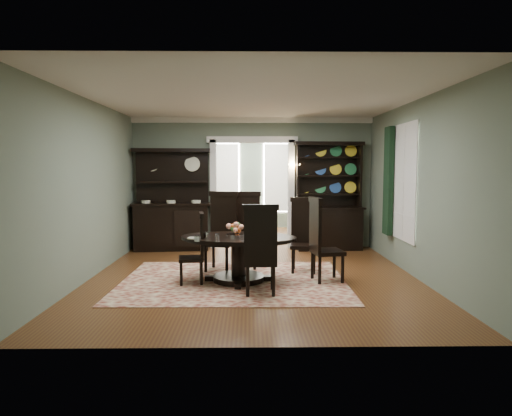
{
  "coord_description": "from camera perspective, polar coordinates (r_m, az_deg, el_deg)",
  "views": [
    {
      "loc": [
        -0.08,
        -7.59,
        1.87
      ],
      "look_at": [
        0.05,
        0.6,
        1.14
      ],
      "focal_mm": 32.0,
      "sensor_mm": 36.0,
      "label": 1
    }
  ],
  "objects": [
    {
      "name": "chair_far_right",
      "position": [
        8.25,
        6.02,
        -3.06
      ],
      "size": [
        0.55,
        0.53,
        1.33
      ],
      "rotation": [
        0.0,
        0.0,
        3.0
      ],
      "color": "black",
      "rests_on": "rug"
    },
    {
      "name": "dining_table",
      "position": [
        7.48,
        -2.21,
        -5.28
      ],
      "size": [
        2.04,
        1.98,
        0.75
      ],
      "rotation": [
        0.0,
        0.0,
        -0.14
      ],
      "color": "black",
      "rests_on": "rug"
    },
    {
      "name": "sideboard",
      "position": [
        10.52,
        -10.48,
        -0.8
      ],
      "size": [
        1.78,
        0.76,
        2.29
      ],
      "rotation": [
        0.0,
        0.0,
        0.08
      ],
      "color": "black",
      "rests_on": "floor"
    },
    {
      "name": "chair_end_right",
      "position": [
        7.49,
        8.09,
        -3.7
      ],
      "size": [
        0.56,
        0.58,
        1.38
      ],
      "rotation": [
        0.0,
        0.0,
        -1.4
      ],
      "color": "black",
      "rests_on": "rug"
    },
    {
      "name": "parlor_chair_left",
      "position": [
        12.45,
        -2.27,
        -1.16
      ],
      "size": [
        0.4,
        0.4,
        0.95
      ],
      "rotation": [
        0.0,
        0.0,
        1.51
      ],
      "color": "brown",
      "rests_on": "parlor_floor"
    },
    {
      "name": "parlor_table",
      "position": [
        12.63,
        -0.9,
        -1.44
      ],
      "size": [
        0.71,
        0.71,
        0.66
      ],
      "color": "brown",
      "rests_on": "parlor_floor"
    },
    {
      "name": "chair_far_left",
      "position": [
        8.33,
        -4.27,
        -2.61
      ],
      "size": [
        0.65,
        0.63,
        1.43
      ],
      "rotation": [
        0.0,
        0.0,
        2.86
      ],
      "color": "black",
      "rests_on": "rug"
    },
    {
      "name": "parlor",
      "position": [
        13.12,
        -0.55,
        3.57
      ],
      "size": [
        3.51,
        3.5,
        3.01
      ],
      "color": "brown",
      "rests_on": "ground"
    },
    {
      "name": "chair_near",
      "position": [
        6.6,
        0.57,
        -5.01
      ],
      "size": [
        0.52,
        0.47,
        1.35
      ],
      "rotation": [
        0.0,
        0.0,
        -0.0
      ],
      "color": "black",
      "rests_on": "rug"
    },
    {
      "name": "rug",
      "position": [
        7.61,
        -2.8,
        -9.06
      ],
      "size": [
        3.68,
        2.94,
        0.01
      ],
      "primitive_type": "cube",
      "rotation": [
        0.0,
        0.0,
        -0.01
      ],
      "color": "maroon",
      "rests_on": "floor"
    },
    {
      "name": "wall_sconce",
      "position": [
        10.48,
        4.75,
        5.21
      ],
      "size": [
        0.27,
        0.21,
        0.21
      ],
      "color": "#C48834",
      "rests_on": "back_wall_right"
    },
    {
      "name": "right_window",
      "position": [
        8.96,
        17.14,
        3.17
      ],
      "size": [
        0.15,
        1.47,
        2.12
      ],
      "color": "white",
      "rests_on": "wall_right"
    },
    {
      "name": "chair_far_mid",
      "position": [
        8.58,
        -1.24,
        -2.42
      ],
      "size": [
        0.58,
        0.55,
        1.41
      ],
      "rotation": [
        0.0,
        0.0,
        3.02
      ],
      "color": "black",
      "rests_on": "rug"
    },
    {
      "name": "doorway_trim",
      "position": [
        10.59,
        -0.47,
        3.76
      ],
      "size": [
        2.08,
        0.25,
        2.57
      ],
      "color": "silver",
      "rests_on": "floor"
    },
    {
      "name": "room",
      "position": [
        7.64,
        -0.31,
        2.93
      ],
      "size": [
        5.51,
        6.01,
        3.01
      ],
      "color": "brown",
      "rests_on": "ground"
    },
    {
      "name": "parlor_chair_right",
      "position": [
        12.36,
        1.32,
        -1.48
      ],
      "size": [
        0.37,
        0.36,
        0.84
      ],
      "rotation": [
        0.0,
        0.0,
        -1.7
      ],
      "color": "brown",
      "rests_on": "parlor_floor"
    },
    {
      "name": "welsh_dresser",
      "position": [
        10.53,
        9.03,
        -0.31
      ],
      "size": [
        1.6,
        0.68,
        2.44
      ],
      "rotation": [
        0.0,
        0.0,
        0.07
      ],
      "color": "black",
      "rests_on": "floor"
    },
    {
      "name": "centerpiece",
      "position": [
        7.35,
        -2.65,
        -3.14
      ],
      "size": [
        1.42,
        0.91,
        0.23
      ],
      "color": "white",
      "rests_on": "dining_table"
    },
    {
      "name": "chair_end_left",
      "position": [
        7.39,
        -7.39,
        -4.79
      ],
      "size": [
        0.46,
        0.47,
        1.15
      ],
      "rotation": [
        0.0,
        0.0,
        1.71
      ],
      "color": "black",
      "rests_on": "rug"
    }
  ]
}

